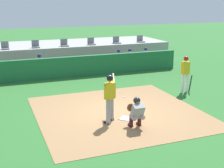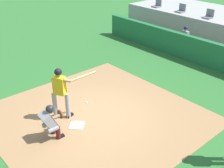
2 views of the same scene
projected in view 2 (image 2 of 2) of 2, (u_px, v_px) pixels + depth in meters
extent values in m
plane|color=#2D6B2D|center=(96.00, 117.00, 9.41)|extent=(80.00, 80.00, 0.00)
cube|color=#9E754C|center=(96.00, 116.00, 9.41)|extent=(6.40, 6.40, 0.01)
cube|color=white|center=(77.00, 125.00, 8.93)|extent=(0.62, 0.62, 0.02)
cylinder|color=#99999E|center=(55.00, 106.00, 9.14)|extent=(0.15, 0.15, 0.92)
cylinder|color=#99999E|center=(68.00, 106.00, 9.15)|extent=(0.15, 0.15, 0.92)
cube|color=gold|center=(59.00, 85.00, 8.79)|extent=(0.45, 0.40, 0.60)
sphere|color=#996B4C|center=(58.00, 73.00, 8.59)|extent=(0.21, 0.21, 0.21)
sphere|color=black|center=(58.00, 72.00, 8.58)|extent=(0.24, 0.24, 0.24)
cylinder|color=#996B4C|center=(62.00, 79.00, 8.73)|extent=(0.52, 0.40, 0.18)
cylinder|color=#996B4C|center=(67.00, 80.00, 8.63)|extent=(0.17, 0.27, 0.17)
cylinder|color=tan|center=(83.00, 76.00, 8.78)|extent=(0.34, 0.82, 0.24)
cube|color=black|center=(57.00, 116.00, 9.38)|extent=(0.19, 0.28, 0.09)
cube|color=black|center=(70.00, 115.00, 9.39)|extent=(0.19, 0.28, 0.09)
cylinder|color=gray|center=(48.00, 124.00, 8.33)|extent=(0.17, 0.33, 0.16)
cylinder|color=#4C1919|center=(53.00, 128.00, 8.51)|extent=(0.14, 0.14, 0.42)
cube|color=black|center=(55.00, 131.00, 8.62)|extent=(0.12, 0.24, 0.08)
cylinder|color=gray|center=(53.00, 129.00, 8.11)|extent=(0.17, 0.33, 0.16)
cylinder|color=#4C1919|center=(58.00, 133.00, 8.29)|extent=(0.14, 0.14, 0.42)
cube|color=black|center=(60.00, 137.00, 8.40)|extent=(0.12, 0.24, 0.08)
cube|color=gray|center=(48.00, 121.00, 8.09)|extent=(0.42, 0.45, 0.57)
cube|color=#2D2D33|center=(52.00, 119.00, 8.15)|extent=(0.39, 0.27, 0.45)
sphere|color=#996B4C|center=(49.00, 110.00, 7.97)|extent=(0.21, 0.21, 0.21)
sphere|color=#232328|center=(50.00, 109.00, 7.97)|extent=(0.25, 0.25, 0.25)
cylinder|color=#996B4C|center=(54.00, 117.00, 8.24)|extent=(0.12, 0.45, 0.10)
ellipsoid|color=brown|center=(60.00, 114.00, 8.39)|extent=(0.28, 0.13, 0.30)
sphere|color=white|center=(86.00, 102.00, 8.79)|extent=(0.07, 0.07, 0.07)
cube|color=#1E6638|center=(207.00, 53.00, 12.90)|extent=(13.00, 0.30, 1.20)
cube|color=olive|center=(217.00, 56.00, 13.66)|extent=(11.80, 0.44, 0.45)
cylinder|color=#939399|center=(180.00, 41.00, 14.77)|extent=(0.15, 0.40, 0.15)
cylinder|color=#939399|center=(177.00, 47.00, 14.78)|extent=(0.13, 0.13, 0.45)
cube|color=maroon|center=(176.00, 50.00, 14.84)|extent=(0.11, 0.24, 0.08)
cylinder|color=#939399|center=(184.00, 42.00, 14.60)|extent=(0.15, 0.40, 0.15)
cylinder|color=#939399|center=(181.00, 48.00, 14.61)|extent=(0.13, 0.13, 0.45)
cube|color=maroon|center=(180.00, 52.00, 14.66)|extent=(0.11, 0.24, 0.08)
cube|color=gray|center=(185.00, 36.00, 14.69)|extent=(0.36, 0.22, 0.54)
sphere|color=#996B4C|center=(186.00, 29.00, 14.51)|extent=(0.20, 0.20, 0.20)
sphere|color=navy|center=(186.00, 28.00, 14.49)|extent=(0.22, 0.22, 0.22)
cylinder|color=#996B4C|center=(180.00, 38.00, 14.79)|extent=(0.09, 0.41, 0.22)
cylinder|color=#996B4C|center=(186.00, 39.00, 14.52)|extent=(0.09, 0.41, 0.22)
cube|color=slate|center=(156.00, 7.00, 17.86)|extent=(0.46, 0.46, 0.08)
cube|color=slate|center=(159.00, 2.00, 17.87)|extent=(0.46, 0.06, 0.40)
cube|color=slate|center=(180.00, 12.00, 16.62)|extent=(0.46, 0.46, 0.08)
cube|color=slate|center=(183.00, 7.00, 16.63)|extent=(0.46, 0.06, 0.40)
cube|color=slate|center=(208.00, 18.00, 15.38)|extent=(0.46, 0.46, 0.08)
cube|color=slate|center=(210.00, 13.00, 15.39)|extent=(0.46, 0.06, 0.40)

